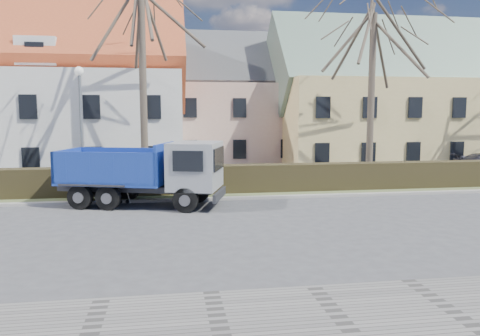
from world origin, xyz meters
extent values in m
plane|color=#414143|center=(0.00, 0.00, 0.00)|extent=(120.00, 120.00, 0.00)
cube|color=gray|center=(0.00, 4.60, 0.06)|extent=(80.00, 0.30, 0.12)
cube|color=#4C5831|center=(0.00, 6.20, 0.05)|extent=(80.00, 3.00, 0.10)
cube|color=black|center=(0.00, 6.00, 0.65)|extent=(60.00, 0.90, 1.30)
imported|color=#2F2F31|center=(-4.93, 9.85, 0.61)|extent=(3.73, 1.86, 1.22)
camera|label=1|loc=(-0.85, -15.45, 3.84)|focal=35.00mm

